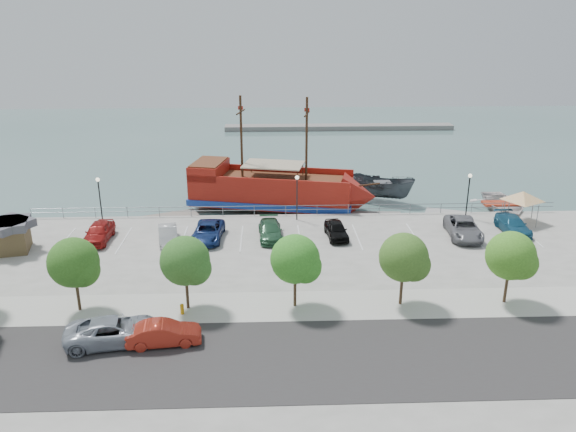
{
  "coord_description": "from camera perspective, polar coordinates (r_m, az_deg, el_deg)",
  "views": [
    {
      "loc": [
        -2.69,
        -42.73,
        18.14
      ],
      "look_at": [
        -1.0,
        2.0,
        2.0
      ],
      "focal_mm": 35.0,
      "sensor_mm": 36.0,
      "label": 1
    }
  ],
  "objects": [
    {
      "name": "lamp_post_right",
      "position": [
        54.81,
        17.89,
        2.75
      ],
      "size": [
        0.36,
        0.36,
        4.28
      ],
      "color": "black",
      "rests_on": "land_slab"
    },
    {
      "name": "parked_car_b",
      "position": [
        48.07,
        -12.1,
        -1.89
      ],
      "size": [
        2.32,
        4.53,
        1.42
      ],
      "primitive_type": "imported",
      "rotation": [
        0.0,
        0.0,
        0.2
      ],
      "color": "#BDBDBD",
      "rests_on": "land_slab"
    },
    {
      "name": "seawall_railing",
      "position": [
        53.58,
        0.83,
        0.63
      ],
      "size": [
        50.0,
        0.06,
        1.0
      ],
      "color": "slate",
      "rests_on": "land_slab"
    },
    {
      "name": "street_van",
      "position": [
        34.78,
        -17.22,
        -11.1
      ],
      "size": [
        5.96,
        3.49,
        1.56
      ],
      "primitive_type": "imported",
      "rotation": [
        0.0,
        0.0,
        1.74
      ],
      "color": "#9098A5",
      "rests_on": "street"
    },
    {
      "name": "street",
      "position": [
        32.41,
        3.07,
        -14.22
      ],
      "size": [
        100.0,
        8.0,
        0.04
      ],
      "primitive_type": "cube",
      "color": "#2F2C2C",
      "rests_on": "land_slab"
    },
    {
      "name": "parked_car_e",
      "position": [
        48.31,
        4.93,
        -1.4
      ],
      "size": [
        2.0,
        4.28,
        1.42
      ],
      "primitive_type": "imported",
      "rotation": [
        0.0,
        0.0,
        0.08
      ],
      "color": "black",
      "rests_on": "land_slab"
    },
    {
      "name": "pirate_ship",
      "position": [
        57.54,
        -0.32,
        2.53
      ],
      "size": [
        19.61,
        9.14,
        12.15
      ],
      "rotation": [
        0.0,
        0.0,
        -0.22
      ],
      "color": "maroon",
      "rests_on": "ground"
    },
    {
      "name": "sidewalk",
      "position": [
        37.51,
        2.25,
        -9.08
      ],
      "size": [
        100.0,
        4.0,
        0.05
      ],
      "primitive_type": "cube",
      "color": "#AFAEA4",
      "rests_on": "land_slab"
    },
    {
      "name": "ground",
      "position": [
        46.89,
        1.32,
        -4.26
      ],
      "size": [
        160.0,
        160.0,
        0.0
      ],
      "primitive_type": "plane",
      "color": "#466964"
    },
    {
      "name": "tree_d",
      "position": [
        35.91,
        0.97,
        -4.58
      ],
      "size": [
        3.3,
        3.2,
        5.0
      ],
      "color": "#473321",
      "rests_on": "sidewalk"
    },
    {
      "name": "parked_car_g",
      "position": [
        50.65,
        17.4,
        -1.17
      ],
      "size": [
        3.11,
        5.79,
        1.55
      ],
      "primitive_type": "imported",
      "rotation": [
        0.0,
        0.0,
        -0.1
      ],
      "color": "slate",
      "rests_on": "land_slab"
    },
    {
      "name": "fire_hydrant",
      "position": [
        36.94,
        -10.71,
        -9.23
      ],
      "size": [
        0.26,
        0.26,
        0.76
      ],
      "rotation": [
        0.0,
        0.0,
        -0.06
      ],
      "color": "#CD900F",
      "rests_on": "sidewalk"
    },
    {
      "name": "land_slab",
      "position": [
        28.82,
        3.98,
        -20.79
      ],
      "size": [
        100.0,
        58.0,
        1.2
      ],
      "primitive_type": "cube",
      "color": "gray",
      "rests_on": "ground"
    },
    {
      "name": "parked_car_c",
      "position": [
        48.19,
        -8.13,
        -1.58
      ],
      "size": [
        2.72,
        5.31,
        1.43
      ],
      "primitive_type": "imported",
      "rotation": [
        0.0,
        0.0,
        -0.07
      ],
      "color": "navy",
      "rests_on": "land_slab"
    },
    {
      "name": "canopy_tent",
      "position": [
        55.43,
        22.8,
        2.32
      ],
      "size": [
        5.0,
        5.0,
        3.37
      ],
      "rotation": [
        0.0,
        0.0,
        -0.28
      ],
      "color": "slate",
      "rests_on": "land_slab"
    },
    {
      "name": "tree_b",
      "position": [
        37.87,
        -20.77,
        -4.62
      ],
      "size": [
        3.3,
        3.2,
        5.0
      ],
      "color": "#473321",
      "rests_on": "sidewalk"
    },
    {
      "name": "dock_west",
      "position": [
        56.3,
        -13.02,
        -0.34
      ],
      "size": [
        7.89,
        5.09,
        0.44
      ],
      "primitive_type": "cube",
      "rotation": [
        0.0,
        0.0,
        0.42
      ],
      "color": "slate",
      "rests_on": "ground"
    },
    {
      "name": "lamp_post_left",
      "position": [
        53.75,
        -18.63,
        2.34
      ],
      "size": [
        0.36,
        0.36,
        4.28
      ],
      "color": "black",
      "rests_on": "land_slab"
    },
    {
      "name": "dock_mid",
      "position": [
        56.06,
        7.59,
        -0.08
      ],
      "size": [
        7.87,
        2.8,
        0.44
      ],
      "primitive_type": "cube",
      "rotation": [
        0.0,
        0.0,
        -0.08
      ],
      "color": "slate",
      "rests_on": "ground"
    },
    {
      "name": "far_shore",
      "position": [
        100.31,
        5.2,
        8.98
      ],
      "size": [
        40.0,
        3.0,
        0.8
      ],
      "primitive_type": "cube",
      "color": "gray",
      "rests_on": "ground"
    },
    {
      "name": "street_sedan",
      "position": [
        33.97,
        -12.5,
        -11.57
      ],
      "size": [
        4.43,
        2.0,
        1.41
      ],
      "primitive_type": "imported",
      "rotation": [
        0.0,
        0.0,
        1.69
      ],
      "color": "#AA291B",
      "rests_on": "street"
    },
    {
      "name": "parked_car_a",
      "position": [
        49.98,
        -18.67,
        -1.56
      ],
      "size": [
        1.95,
        4.74,
        1.61
      ],
      "primitive_type": "imported",
      "rotation": [
        0.0,
        0.0,
        -0.01
      ],
      "color": "maroon",
      "rests_on": "land_slab"
    },
    {
      "name": "tree_e",
      "position": [
        36.94,
        11.9,
        -4.31
      ],
      "size": [
        3.3,
        3.2,
        5.0
      ],
      "color": "#473321",
      "rests_on": "sidewalk"
    },
    {
      "name": "parked_car_h",
      "position": [
        53.1,
        21.87,
        -0.83
      ],
      "size": [
        2.03,
        4.85,
        1.4
      ],
      "primitive_type": "imported",
      "rotation": [
        0.0,
        0.0,
        0.01
      ],
      "color": "#1A5475",
      "rests_on": "land_slab"
    },
    {
      "name": "dock_east",
      "position": [
        58.52,
        17.13,
        0.03
      ],
      "size": [
        7.08,
        4.38,
        0.39
      ],
      "primitive_type": "cube",
      "rotation": [
        0.0,
        0.0,
        -0.38
      ],
      "color": "#979694",
      "rests_on": "ground"
    },
    {
      "name": "parked_car_d",
      "position": [
        48.02,
        -1.81,
        -1.48
      ],
      "size": [
        2.19,
        4.87,
        1.39
      ],
      "primitive_type": "imported",
      "rotation": [
        0.0,
        0.0,
        0.05
      ],
      "color": "#2B5B3B",
      "rests_on": "land_slab"
    },
    {
      "name": "shed",
      "position": [
        50.49,
        -26.48,
        -1.73
      ],
      "size": [
        3.78,
        3.78,
        2.6
      ],
      "rotation": [
        0.0,
        0.0,
        0.23
      ],
      "color": "brown",
      "rests_on": "land_slab"
    },
    {
      "name": "tree_f",
      "position": [
        39.21,
        21.91,
        -3.93
      ],
      "size": [
        3.3,
        3.2,
        5.0
      ],
      "color": "#473321",
      "rests_on": "sidewalk"
    },
    {
      "name": "speedboat",
      "position": [
        60.79,
        20.97,
        0.87
      ],
      "size": [
        5.19,
        7.26,
        1.5
      ],
      "primitive_type": "imported",
      "rotation": [
        0.0,
        0.0,
        -0.0
      ],
      "color": "silver",
      "rests_on": "ground"
    },
    {
      "name": "lamp_post_mid",
      "position": [
        51.59,
        0.92,
        2.69
      ],
      "size": [
        0.36,
        0.36,
        4.28
      ],
      "color": "black",
      "rests_on": "land_slab"
    },
    {
      "name": "tree_c",
      "position": [
        36.24,
        -10.19,
        -4.68
      ],
      "size": [
        3.3,
        3.2,
        5.0
      ],
      "color": "#473321",
      "rests_on": "sidewalk"
    },
    {
      "name": "patrol_boat",
      "position": [
        61.19,
        9.54,
        2.65
      ],
      "size": [
        7.42,
        5.71,
        2.72
      ],
      "primitive_type": "imported",
      "rotation": [
        0.0,
        0.0,
        1.06
      ],
      "color": "#41464C",
      "rests_on": "ground"
    }
  ]
}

